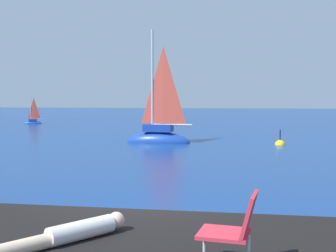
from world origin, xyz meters
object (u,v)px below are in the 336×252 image
sailboat_far (33,122)px  beach_chair (235,226)px  sailboat_near (159,136)px  person_sunbather (72,233)px  marker_buoy (280,145)px

sailboat_far → beach_chair: size_ratio=3.93×
sailboat_near → person_sunbather: sailboat_near is taller
sailboat_far → person_sunbather: size_ratio=2.17×
sailboat_far → marker_buoy: 25.78m
sailboat_near → beach_chair: 21.60m
sailboat_near → marker_buoy: size_ratio=6.30×
person_sunbather → marker_buoy: (4.99, 20.29, -1.12)m
sailboat_far → marker_buoy: bearing=124.9°
marker_buoy → person_sunbather: bearing=-103.8°
person_sunbather → sailboat_near: bearing=-135.6°
sailboat_near → person_sunbather: 20.74m
sailboat_near → beach_chair: (3.78, -21.24, 1.07)m
sailboat_far → marker_buoy: (20.79, -15.25, -0.16)m
beach_chair → person_sunbather: bearing=-6.8°
marker_buoy → beach_chair: bearing=-98.3°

